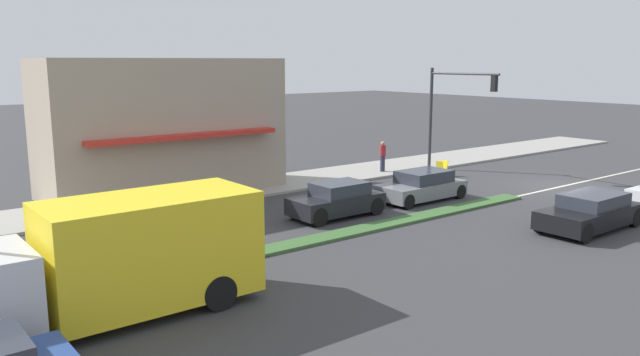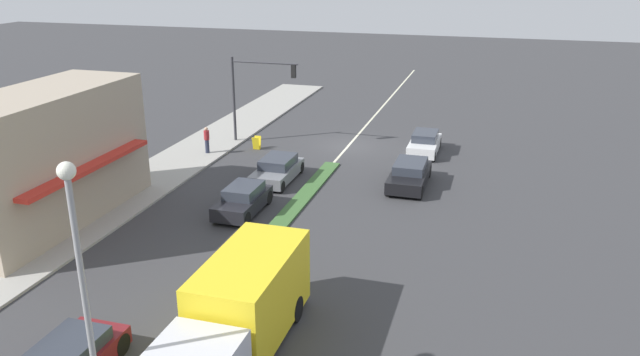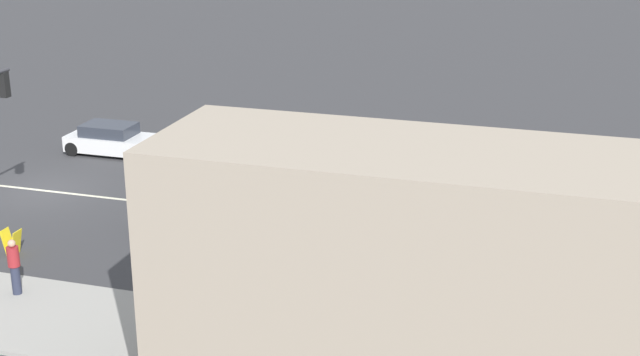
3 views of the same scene
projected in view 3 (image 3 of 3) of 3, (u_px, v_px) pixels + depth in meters
name	position (u px, v px, depth m)	size (l,w,h in m)	color
ground_plane	(525.00, 245.00, 29.08)	(160.00, 160.00, 0.00)	#38383A
lane_marking_center	(45.00, 191.00, 34.04)	(0.16, 60.00, 0.01)	beige
building_corner_store	(403.00, 282.00, 19.18)	(4.75, 10.76, 6.09)	tan
pedestrian	(14.00, 265.00, 25.19)	(0.34, 0.34, 1.66)	#282D42
warning_aframe_sign	(12.00, 242.00, 28.22)	(0.45, 0.53, 0.84)	yellow
suv_grey	(205.00, 217.00, 29.73)	(1.91, 4.15, 1.31)	slate
sedan_dark	(346.00, 232.00, 28.38)	(1.74, 3.82, 1.37)	black
van_white	(113.00, 140.00, 38.32)	(1.75, 3.99, 1.32)	silver
suv_black	(250.00, 152.00, 36.57)	(1.91, 4.47, 1.33)	black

